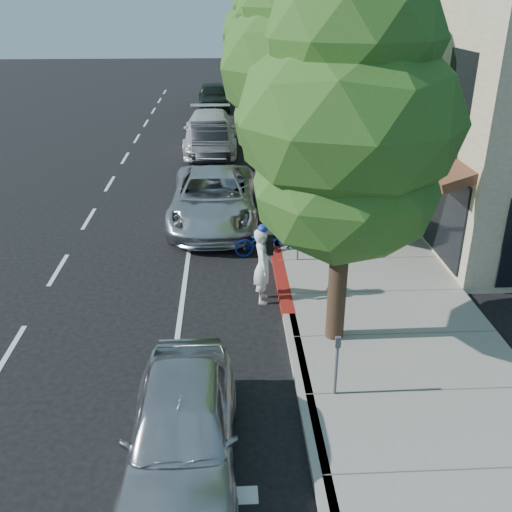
{
  "coord_description": "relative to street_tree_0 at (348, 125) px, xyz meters",
  "views": [
    {
      "loc": [
        -1.39,
        -12.65,
        7.05
      ],
      "look_at": [
        -0.75,
        -0.29,
        1.35
      ],
      "focal_mm": 40.0,
      "sensor_mm": 36.0,
      "label": 1
    }
  ],
  "objects": [
    {
      "name": "street_tree_1",
      "position": [
        0.0,
        6.0,
        0.29
      ],
      "size": [
        5.08,
        5.08,
        8.27
      ],
      "color": "black",
      "rests_on": "ground"
    },
    {
      "name": "street_tree_3",
      "position": [
        0.0,
        18.0,
        -0.1
      ],
      "size": [
        4.91,
        4.91,
        7.7
      ],
      "color": "black",
      "rests_on": "ground"
    },
    {
      "name": "street_tree_5",
      "position": [
        0.0,
        30.0,
        -0.14
      ],
      "size": [
        5.03,
        5.03,
        7.69
      ],
      "color": "black",
      "rests_on": "ground"
    },
    {
      "name": "ground",
      "position": [
        -0.9,
        2.0,
        -4.81
      ],
      "size": [
        120.0,
        120.0,
        0.0
      ],
      "primitive_type": "plane",
      "color": "black",
      "rests_on": "ground"
    },
    {
      "name": "dark_suv_far",
      "position": [
        -3.1,
        28.54,
        -3.97
      ],
      "size": [
        2.21,
        5.05,
        1.69
      ],
      "primitive_type": "imported",
      "rotation": [
        0.0,
        0.0,
        0.04
      ],
      "color": "black",
      "rests_on": "ground"
    },
    {
      "name": "street_tree_0",
      "position": [
        0.0,
        0.0,
        0.0
      ],
      "size": [
        4.37,
        4.37,
        7.68
      ],
      "color": "black",
      "rests_on": "ground"
    },
    {
      "name": "dark_sedan",
      "position": [
        -3.1,
        15.7,
        -4.02
      ],
      "size": [
        1.99,
        4.92,
        1.59
      ],
      "primitive_type": "imported",
      "rotation": [
        0.0,
        0.0,
        0.06
      ],
      "color": "black",
      "rests_on": "ground"
    },
    {
      "name": "pedestrian",
      "position": [
        2.27,
        10.46,
        -3.67
      ],
      "size": [
        1.15,
        1.02,
        1.98
      ],
      "primitive_type": "imported",
      "rotation": [
        0.0,
        0.0,
        3.47
      ],
      "color": "black",
      "rests_on": "sidewalk"
    },
    {
      "name": "curb_red_segment",
      "position": [
        -0.9,
        3.0,
        -4.74
      ],
      "size": [
        0.32,
        4.0,
        0.15
      ],
      "primitive_type": "cube",
      "color": "maroon",
      "rests_on": "ground"
    },
    {
      "name": "bicycle",
      "position": [
        -1.3,
        4.69,
        -4.37
      ],
      "size": [
        1.75,
        0.87,
        0.88
      ],
      "primitive_type": "imported",
      "rotation": [
        0.0,
        0.0,
        1.75
      ],
      "color": "navy",
      "rests_on": "ground"
    },
    {
      "name": "near_car_a",
      "position": [
        -3.1,
        -3.5,
        -4.07
      ],
      "size": [
        1.79,
        4.39,
        1.49
      ],
      "primitive_type": "imported",
      "rotation": [
        0.0,
        0.0,
        -0.01
      ],
      "color": "#B8B9BD",
      "rests_on": "ground"
    },
    {
      "name": "sidewalk",
      "position": [
        1.4,
        10.0,
        -4.74
      ],
      "size": [
        4.6,
        56.0,
        0.15
      ],
      "primitive_type": "cube",
      "color": "gray",
      "rests_on": "ground"
    },
    {
      "name": "white_pickup",
      "position": [
        -3.09,
        17.44,
        -3.92
      ],
      "size": [
        2.58,
        6.2,
        1.79
      ],
      "primitive_type": "imported",
      "rotation": [
        0.0,
        0.0,
        0.01
      ],
      "color": "silver",
      "rests_on": "ground"
    },
    {
      "name": "cyclist",
      "position": [
        -1.47,
        1.96,
        -3.84
      ],
      "size": [
        0.49,
        0.72,
        1.94
      ],
      "primitive_type": "imported",
      "rotation": [
        0.0,
        0.0,
        1.54
      ],
      "color": "white",
      "rests_on": "ground"
    },
    {
      "name": "silver_suv",
      "position": [
        -2.78,
        7.5,
        -3.97
      ],
      "size": [
        2.87,
        6.1,
        1.69
      ],
      "primitive_type": "imported",
      "rotation": [
        0.0,
        0.0,
        -0.01
      ],
      "color": "silver",
      "rests_on": "ground"
    },
    {
      "name": "street_tree_2",
      "position": [
        0.0,
        12.0,
        -0.73
      ],
      "size": [
        4.25,
        4.25,
        6.67
      ],
      "color": "black",
      "rests_on": "ground"
    },
    {
      "name": "street_tree_4",
      "position": [
        0.0,
        24.0,
        0.06
      ],
      "size": [
        5.04,
        5.04,
        7.95
      ],
      "color": "black",
      "rests_on": "ground"
    },
    {
      "name": "curb",
      "position": [
        -0.9,
        10.0,
        -4.74
      ],
      "size": [
        0.3,
        56.0,
        0.15
      ],
      "primitive_type": "cube",
      "color": "#9E998E",
      "rests_on": "ground"
    },
    {
      "name": "storefront_building",
      "position": [
        8.7,
        20.0,
        -1.31
      ],
      "size": [
        10.0,
        36.0,
        7.0
      ],
      "primitive_type": "cube",
      "color": "beige",
      "rests_on": "ground"
    }
  ]
}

